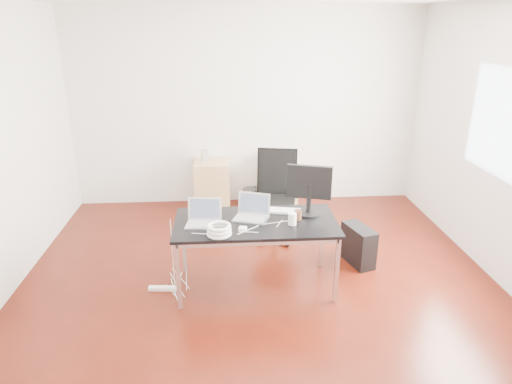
{
  "coord_description": "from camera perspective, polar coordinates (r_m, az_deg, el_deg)",
  "views": [
    {
      "loc": [
        -0.33,
        -4.04,
        2.58
      ],
      "look_at": [
        0.0,
        0.55,
        0.85
      ],
      "focal_mm": 32.0,
      "sensor_mm": 36.0,
      "label": 1
    }
  ],
  "objects": [
    {
      "name": "room_shell",
      "position": [
        4.23,
        1.02,
        4.43
      ],
      "size": [
        5.0,
        5.0,
        5.0
      ],
      "color": "#3D0F06",
      "rests_on": "ground"
    },
    {
      "name": "desk",
      "position": [
        4.52,
        -0.03,
        -4.3
      ],
      "size": [
        1.6,
        0.8,
        0.73
      ],
      "color": "black",
      "rests_on": "ground"
    },
    {
      "name": "office_chair",
      "position": [
        5.67,
        2.49,
        0.19
      ],
      "size": [
        0.56,
        0.58,
        1.08
      ],
      "rotation": [
        0.0,
        0.0,
        -0.19
      ],
      "color": "black",
      "rests_on": "ground"
    },
    {
      "name": "filing_cabinet_left",
      "position": [
        6.66,
        -5.48,
        0.93
      ],
      "size": [
        0.5,
        0.5,
        0.7
      ],
      "primitive_type": "cube",
      "color": "tan",
      "rests_on": "ground"
    },
    {
      "name": "filing_cabinet_right",
      "position": [
        6.7,
        2.89,
        1.13
      ],
      "size": [
        0.5,
        0.5,
        0.7
      ],
      "primitive_type": "cube",
      "color": "tan",
      "rests_on": "ground"
    },
    {
      "name": "pc_tower",
      "position": [
        5.28,
        12.66,
        -6.5
      ],
      "size": [
        0.32,
        0.49,
        0.44
      ],
      "primitive_type": "cube",
      "rotation": [
        0.0,
        0.0,
        0.3
      ],
      "color": "black",
      "rests_on": "ground"
    },
    {
      "name": "wastebasket",
      "position": [
        6.71,
        -0.66,
        -0.73
      ],
      "size": [
        0.25,
        0.25,
        0.28
      ],
      "primitive_type": "cylinder",
      "rotation": [
        0.0,
        0.0,
        -0.06
      ],
      "color": "black",
      "rests_on": "ground"
    },
    {
      "name": "power_strip",
      "position": [
        4.86,
        -11.51,
        -11.72
      ],
      "size": [
        0.3,
        0.08,
        0.04
      ],
      "primitive_type": "cube",
      "rotation": [
        0.0,
        0.0,
        -0.08
      ],
      "color": "white",
      "rests_on": "ground"
    },
    {
      "name": "laptop_left",
      "position": [
        4.46,
        -6.52,
        -3.26
      ],
      "size": [
        0.36,
        0.29,
        0.23
      ],
      "rotation": [
        0.0,
        0.0,
        -0.11
      ],
      "color": "silver",
      "rests_on": "desk"
    },
    {
      "name": "laptop_right",
      "position": [
        4.56,
        -0.46,
        -2.58
      ],
      "size": [
        0.4,
        0.35,
        0.23
      ],
      "rotation": [
        0.0,
        0.0,
        -0.34
      ],
      "color": "silver",
      "rests_on": "desk"
    },
    {
      "name": "monitor",
      "position": [
        4.61,
        6.66,
        0.59
      ],
      "size": [
        0.44,
        0.26,
        0.51
      ],
      "rotation": [
        0.0,
        0.0,
        -0.31
      ],
      "color": "black",
      "rests_on": "desk"
    },
    {
      "name": "keyboard",
      "position": [
        4.72,
        2.88,
        -2.34
      ],
      "size": [
        0.46,
        0.23,
        0.02
      ],
      "primitive_type": "cube",
      "rotation": [
        0.0,
        0.0,
        -0.21
      ],
      "color": "white",
      "rests_on": "desk"
    },
    {
      "name": "cup_white",
      "position": [
        4.42,
        4.56,
        -3.37
      ],
      "size": [
        0.09,
        0.09,
        0.12
      ],
      "primitive_type": "cylinder",
      "rotation": [
        0.0,
        0.0,
        -0.2
      ],
      "color": "white",
      "rests_on": "desk"
    },
    {
      "name": "cup_brown",
      "position": [
        4.53,
        5.24,
        -2.88
      ],
      "size": [
        0.1,
        0.1,
        0.1
      ],
      "primitive_type": "cylinder",
      "rotation": [
        0.0,
        0.0,
        -0.37
      ],
      "color": "#512E1C",
      "rests_on": "desk"
    },
    {
      "name": "cable_coil",
      "position": [
        4.21,
        -4.63,
        -4.75
      ],
      "size": [
        0.24,
        0.24,
        0.11
      ],
      "rotation": [
        0.0,
        0.0,
        0.18
      ],
      "color": "white",
      "rests_on": "desk"
    },
    {
      "name": "power_adapter",
      "position": [
        4.31,
        -1.69,
        -4.62
      ],
      "size": [
        0.09,
        0.09,
        0.03
      ],
      "primitive_type": "cube",
      "rotation": [
        0.0,
        0.0,
        -0.27
      ],
      "color": "white",
      "rests_on": "desk"
    },
    {
      "name": "speaker",
      "position": [
        6.53,
        -6.4,
        4.54
      ],
      "size": [
        0.11,
        0.1,
        0.18
      ],
      "primitive_type": "cube",
      "rotation": [
        0.0,
        0.0,
        0.25
      ],
      "color": "#9E9E9E",
      "rests_on": "filing_cabinet_left"
    },
    {
      "name": "navy_garment",
      "position": [
        6.6,
        2.84,
        4.42
      ],
      "size": [
        0.34,
        0.29,
        0.09
      ],
      "primitive_type": "cube",
      "rotation": [
        0.0,
        0.0,
        -0.18
      ],
      "color": "black",
      "rests_on": "filing_cabinet_right"
    }
  ]
}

